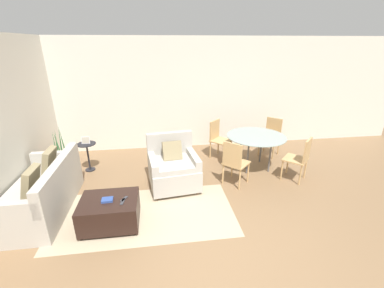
{
  "coord_description": "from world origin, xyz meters",
  "views": [
    {
      "loc": [
        -0.64,
        -2.63,
        2.59
      ],
      "look_at": [
        0.01,
        1.98,
        0.75
      ],
      "focal_mm": 24.0,
      "sensor_mm": 36.0,
      "label": 1
    }
  ],
  "objects_px": {
    "tv_remote_secondary": "(123,202)",
    "dining_chair_near_left": "(234,161)",
    "armchair": "(173,168)",
    "dining_table": "(256,139)",
    "book_stack": "(107,200)",
    "potted_plant": "(63,164)",
    "dining_chair_far_left": "(218,137)",
    "picture_frame": "(86,140)",
    "dining_chair_far_right": "(272,134)",
    "couch": "(43,194)",
    "dining_chair_near_right": "(301,157)",
    "ottoman": "(110,211)",
    "side_table": "(88,152)",
    "tv_remote_primary": "(124,199)"
  },
  "relations": [
    {
      "from": "ottoman",
      "to": "potted_plant",
      "type": "bearing_deg",
      "value": 124.04
    },
    {
      "from": "tv_remote_secondary",
      "to": "dining_chair_far_right",
      "type": "relative_size",
      "value": 0.18
    },
    {
      "from": "couch",
      "to": "book_stack",
      "type": "bearing_deg",
      "value": -25.9
    },
    {
      "from": "book_stack",
      "to": "picture_frame",
      "type": "height_order",
      "value": "picture_frame"
    },
    {
      "from": "dining_chair_far_right",
      "to": "side_table",
      "type": "bearing_deg",
      "value": -175.94
    },
    {
      "from": "dining_chair_near_left",
      "to": "dining_chair_far_right",
      "type": "height_order",
      "value": "same"
    },
    {
      "from": "couch",
      "to": "dining_chair_far_right",
      "type": "height_order",
      "value": "couch"
    },
    {
      "from": "tv_remote_secondary",
      "to": "tv_remote_primary",
      "type": "bearing_deg",
      "value": 80.12
    },
    {
      "from": "ottoman",
      "to": "picture_frame",
      "type": "height_order",
      "value": "picture_frame"
    },
    {
      "from": "dining_chair_near_left",
      "to": "armchair",
      "type": "bearing_deg",
      "value": 173.82
    },
    {
      "from": "side_table",
      "to": "dining_chair_far_right",
      "type": "relative_size",
      "value": 0.69
    },
    {
      "from": "couch",
      "to": "potted_plant",
      "type": "height_order",
      "value": "potted_plant"
    },
    {
      "from": "dining_chair_near_right",
      "to": "book_stack",
      "type": "bearing_deg",
      "value": -165.57
    },
    {
      "from": "couch",
      "to": "book_stack",
      "type": "height_order",
      "value": "couch"
    },
    {
      "from": "dining_table",
      "to": "dining_chair_far_right",
      "type": "bearing_deg",
      "value": 45.0
    },
    {
      "from": "couch",
      "to": "dining_chair_near_right",
      "type": "relative_size",
      "value": 1.97
    },
    {
      "from": "picture_frame",
      "to": "dining_chair_near_right",
      "type": "bearing_deg",
      "value": -13.7
    },
    {
      "from": "couch",
      "to": "potted_plant",
      "type": "xyz_separation_m",
      "value": [
        -0.1,
        1.3,
        -0.09
      ]
    },
    {
      "from": "dining_table",
      "to": "armchair",
      "type": "bearing_deg",
      "value": -163.36
    },
    {
      "from": "side_table",
      "to": "dining_chair_near_left",
      "type": "height_order",
      "value": "dining_chair_near_left"
    },
    {
      "from": "side_table",
      "to": "picture_frame",
      "type": "relative_size",
      "value": 3.67
    },
    {
      "from": "tv_remote_secondary",
      "to": "dining_chair_far_left",
      "type": "distance_m",
      "value": 3.03
    },
    {
      "from": "couch",
      "to": "tv_remote_secondary",
      "type": "relative_size",
      "value": 11.17
    },
    {
      "from": "tv_remote_secondary",
      "to": "side_table",
      "type": "bearing_deg",
      "value": 115.3
    },
    {
      "from": "armchair",
      "to": "dining_chair_near_right",
      "type": "xyz_separation_m",
      "value": [
        2.49,
        -0.12,
        0.14
      ]
    },
    {
      "from": "couch",
      "to": "potted_plant",
      "type": "bearing_deg",
      "value": 94.51
    },
    {
      "from": "dining_chair_near_left",
      "to": "side_table",
      "type": "bearing_deg",
      "value": 160.42
    },
    {
      "from": "side_table",
      "to": "picture_frame",
      "type": "xyz_separation_m",
      "value": [
        0.0,
        -0.0,
        0.27
      ]
    },
    {
      "from": "tv_remote_secondary",
      "to": "dining_chair_near_left",
      "type": "height_order",
      "value": "dining_chair_near_left"
    },
    {
      "from": "dining_chair_near_left",
      "to": "dining_chair_near_right",
      "type": "bearing_deg",
      "value": 0.0
    },
    {
      "from": "side_table",
      "to": "dining_chair_far_left",
      "type": "height_order",
      "value": "dining_chair_far_left"
    },
    {
      "from": "book_stack",
      "to": "side_table",
      "type": "height_order",
      "value": "side_table"
    },
    {
      "from": "armchair",
      "to": "dining_chair_near_left",
      "type": "height_order",
      "value": "armchair"
    },
    {
      "from": "armchair",
      "to": "side_table",
      "type": "distance_m",
      "value": 1.98
    },
    {
      "from": "ottoman",
      "to": "tv_remote_secondary",
      "type": "bearing_deg",
      "value": -20.45
    },
    {
      "from": "ottoman",
      "to": "potted_plant",
      "type": "height_order",
      "value": "potted_plant"
    },
    {
      "from": "book_stack",
      "to": "potted_plant",
      "type": "bearing_deg",
      "value": 123.55
    },
    {
      "from": "dining_chair_far_left",
      "to": "couch",
      "type": "bearing_deg",
      "value": -152.84
    },
    {
      "from": "dining_table",
      "to": "dining_chair_far_left",
      "type": "xyz_separation_m",
      "value": [
        -0.67,
        0.67,
        -0.16
      ]
    },
    {
      "from": "tv_remote_primary",
      "to": "book_stack",
      "type": "bearing_deg",
      "value": -177.8
    },
    {
      "from": "dining_chair_near_right",
      "to": "dining_chair_far_left",
      "type": "xyz_separation_m",
      "value": [
        -1.34,
        1.34,
        0.0
      ]
    },
    {
      "from": "armchair",
      "to": "dining_chair_far_left",
      "type": "bearing_deg",
      "value": 46.48
    },
    {
      "from": "dining_chair_near_right",
      "to": "dining_chair_far_right",
      "type": "xyz_separation_m",
      "value": [
        0.0,
        1.34,
        0.0
      ]
    },
    {
      "from": "book_stack",
      "to": "dining_chair_near_left",
      "type": "bearing_deg",
      "value": 22.51
    },
    {
      "from": "picture_frame",
      "to": "dining_chair_near_left",
      "type": "bearing_deg",
      "value": -19.58
    },
    {
      "from": "ottoman",
      "to": "potted_plant",
      "type": "relative_size",
      "value": 0.8
    },
    {
      "from": "tv_remote_secondary",
      "to": "dining_table",
      "type": "relative_size",
      "value": 0.13
    },
    {
      "from": "side_table",
      "to": "tv_remote_secondary",
      "type": "bearing_deg",
      "value": -64.7
    },
    {
      "from": "tv_remote_primary",
      "to": "side_table",
      "type": "xyz_separation_m",
      "value": [
        -0.96,
        1.93,
        -0.01
      ]
    },
    {
      "from": "armchair",
      "to": "tv_remote_secondary",
      "type": "relative_size",
      "value": 6.21
    }
  ]
}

